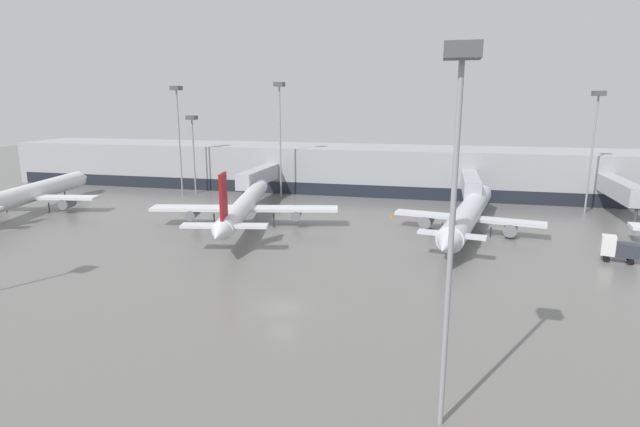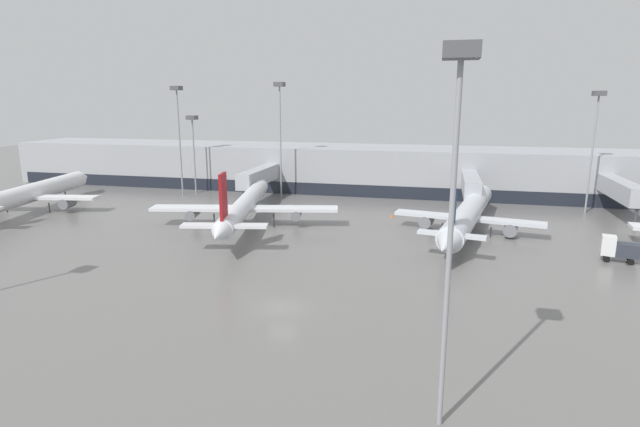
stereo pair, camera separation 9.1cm
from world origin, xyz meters
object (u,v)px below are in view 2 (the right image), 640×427
parked_jet_2 (244,206)px  apron_light_mast_5 (178,111)px  service_truck_1 (619,248)px  apron_light_mast_0 (596,119)px  apron_light_mast_6 (280,109)px  apron_light_mast_7 (456,140)px  parked_jet_0 (468,214)px  traffic_cone_1 (392,215)px  apron_light_mast_3 (193,131)px  parked_jet_3 (29,194)px

parked_jet_2 → apron_light_mast_5: apron_light_mast_5 is taller
service_truck_1 → apron_light_mast_0: 31.05m
apron_light_mast_6 → apron_light_mast_7: (30.37, -64.08, -0.38)m
parked_jet_0 → service_truck_1: 18.93m
parked_jet_0 → apron_light_mast_5: size_ratio=1.88×
apron_light_mast_5 → apron_light_mast_7: (50.38, -62.24, 0.03)m
parked_jet_2 → apron_light_mast_6: bearing=-7.5°
service_truck_1 → apron_light_mast_7: 43.18m
traffic_cone_1 → apron_light_mast_0: bearing=19.7°
traffic_cone_1 → apron_light_mast_0: size_ratio=0.03×
apron_light_mast_0 → apron_light_mast_5: bearing=-179.4°
parked_jet_2 → apron_light_mast_7: bearing=-157.1°
apron_light_mast_5 → parked_jet_0: bearing=-17.9°
apron_light_mast_0 → apron_light_mast_7: apron_light_mast_7 is taller
traffic_cone_1 → apron_light_mast_0: 36.21m
apron_light_mast_0 → apron_light_mast_7: bearing=-110.2°
parked_jet_2 → service_truck_1: size_ratio=9.10×
parked_jet_2 → traffic_cone_1: bearing=-74.1°
apron_light_mast_3 → apron_light_mast_5: bearing=-130.8°
apron_light_mast_3 → apron_light_mast_5: apron_light_mast_5 is taller
apron_light_mast_0 → service_truck_1: bearing=-97.0°
parked_jet_0 → parked_jet_2: (-31.98, -3.93, 0.43)m
apron_light_mast_7 → apron_light_mast_5: bearing=129.0°
parked_jet_3 → apron_light_mast_5: 29.65m
apron_light_mast_6 → apron_light_mast_7: bearing=-64.6°
parked_jet_0 → apron_light_mast_6: (-33.78, 19.19, 13.96)m
parked_jet_2 → traffic_cone_1: size_ratio=61.98×
apron_light_mast_5 → apron_light_mast_6: 20.10m
traffic_cone_1 → parked_jet_0: bearing=-32.2°
parked_jet_0 → parked_jet_3: parked_jet_3 is taller
parked_jet_0 → parked_jet_2: parked_jet_2 is taller
parked_jet_0 → apron_light_mast_5: (-53.80, 17.35, 13.55)m
parked_jet_2 → apron_light_mast_0: bearing=-78.9°
parked_jet_2 → service_truck_1: bearing=-108.5°
service_truck_1 → apron_light_mast_5: size_ratio=0.20×
parked_jet_3 → apron_light_mast_6: 45.26m
parked_jet_0 → apron_light_mast_3: 56.35m
parked_jet_0 → parked_jet_3: 70.85m
traffic_cone_1 → apron_light_mast_3: (-40.78, 12.38, 12.11)m
parked_jet_0 → apron_light_mast_3: size_ratio=2.57×
service_truck_1 → apron_light_mast_7: bearing=73.7°
parked_jet_0 → apron_light_mast_7: apron_light_mast_7 is taller
apron_light_mast_0 → apron_light_mast_3: (-71.75, 1.30, -3.03)m
traffic_cone_1 → apron_light_mast_6: 30.40m
apron_light_mast_6 → apron_light_mast_7: apron_light_mast_6 is taller
service_truck_1 → apron_light_mast_6: size_ratio=0.19×
parked_jet_3 → apron_light_mast_3: bearing=-50.6°
parked_jet_2 → apron_light_mast_5: 33.18m
apron_light_mast_7 → parked_jet_3: bearing=148.1°
service_truck_1 → parked_jet_2: bearing=6.3°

